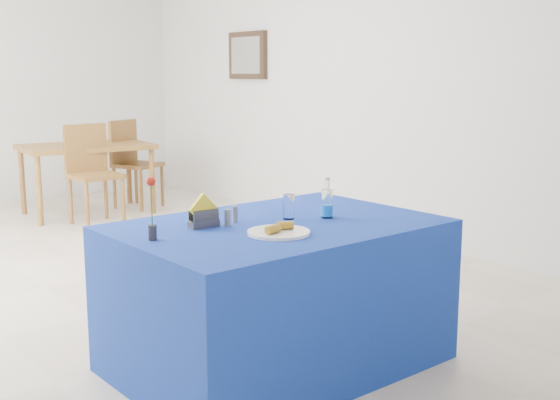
% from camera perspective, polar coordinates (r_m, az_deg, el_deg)
% --- Properties ---
extents(floor, '(7.00, 7.00, 0.00)m').
position_cam_1_polar(floor, '(5.52, -13.15, -5.87)').
color(floor, beige).
rests_on(floor, ground).
extents(room_shell, '(7.00, 7.00, 7.00)m').
position_cam_1_polar(room_shell, '(5.31, -13.94, 12.56)').
color(room_shell, silver).
rests_on(room_shell, ground).
extents(picture_frame, '(0.06, 0.64, 0.52)m').
position_cam_1_polar(picture_frame, '(7.97, -2.64, 11.66)').
color(picture_frame, black).
rests_on(picture_frame, room_shell).
extents(picture_art, '(0.02, 0.52, 0.40)m').
position_cam_1_polar(picture_art, '(7.96, -2.79, 11.66)').
color(picture_art, '#998C66').
rests_on(picture_art, room_shell).
extents(plate, '(0.30, 0.30, 0.01)m').
position_cam_1_polar(plate, '(3.32, -0.11, -2.65)').
color(plate, white).
rests_on(plate, blue_table).
extents(drinking_glass, '(0.06, 0.06, 0.13)m').
position_cam_1_polar(drinking_glass, '(3.65, 0.71, -0.54)').
color(drinking_glass, white).
rests_on(drinking_glass, blue_table).
extents(salt_shaker, '(0.03, 0.03, 0.08)m').
position_cam_1_polar(salt_shaker, '(3.58, -3.68, -1.14)').
color(salt_shaker, slate).
rests_on(salt_shaker, blue_table).
extents(pepper_shaker, '(0.03, 0.03, 0.08)m').
position_cam_1_polar(pepper_shaker, '(3.49, -4.28, -1.46)').
color(pepper_shaker, slate).
rests_on(pepper_shaker, blue_table).
extents(blue_table, '(1.60, 1.10, 0.76)m').
position_cam_1_polar(blue_table, '(3.66, -0.22, -7.70)').
color(blue_table, '#102A96').
rests_on(blue_table, floor).
extents(water_bottle, '(0.06, 0.06, 0.21)m').
position_cam_1_polar(water_bottle, '(3.69, 3.84, -0.36)').
color(water_bottle, white).
rests_on(water_bottle, blue_table).
extents(napkin_holder, '(0.16, 0.06, 0.17)m').
position_cam_1_polar(napkin_holder, '(3.48, -6.22, -1.42)').
color(napkin_holder, '#3D3D42').
rests_on(napkin_holder, blue_table).
extents(rose_vase, '(0.04, 0.04, 0.29)m').
position_cam_1_polar(rose_vase, '(3.23, -10.38, -0.87)').
color(rose_vase, '#25252A').
rests_on(rose_vase, blue_table).
extents(oak_table, '(1.41, 1.00, 0.76)m').
position_cam_1_polar(oak_table, '(7.81, -15.48, 3.81)').
color(oak_table, olive).
rests_on(oak_table, floor).
extents(chair_bg_left, '(0.45, 0.45, 1.00)m').
position_cam_1_polar(chair_bg_left, '(7.30, -15.09, 2.63)').
color(chair_bg_left, brown).
rests_on(chair_bg_left, floor).
extents(chair_bg_right, '(0.58, 0.58, 0.98)m').
position_cam_1_polar(chair_bg_right, '(8.11, -11.99, 3.42)').
color(chair_bg_right, brown).
rests_on(chair_bg_right, floor).
extents(banana_pieces, '(0.18, 0.09, 0.04)m').
position_cam_1_polar(banana_pieces, '(3.31, -0.07, -2.22)').
color(banana_pieces, gold).
rests_on(banana_pieces, plate).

